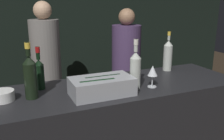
{
  "coord_description": "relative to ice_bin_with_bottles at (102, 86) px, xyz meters",
  "views": [
    {
      "loc": [
        -0.73,
        -1.33,
        1.72
      ],
      "look_at": [
        0.0,
        0.36,
        1.2
      ],
      "focal_mm": 40.0,
      "sensor_mm": 36.0,
      "label": 1
    }
  ],
  "objects": [
    {
      "name": "bowl_white",
      "position": [
        -0.63,
        0.16,
        -0.03
      ],
      "size": [
        0.15,
        0.15,
        0.07
      ],
      "color": "white",
      "rests_on": "bar_counter"
    },
    {
      "name": "person_in_hoodie",
      "position": [
        0.86,
        1.35,
        -0.25
      ],
      "size": [
        0.38,
        0.38,
        1.62
      ],
      "rotation": [
        0.0,
        0.0,
        2.81
      ],
      "color": "black",
      "rests_on": "ground_plane"
    },
    {
      "name": "rose_wine_bottle",
      "position": [
        0.79,
        0.35,
        0.08
      ],
      "size": [
        0.08,
        0.08,
        0.36
      ],
      "color": "#B2B7AD",
      "rests_on": "bar_counter"
    },
    {
      "name": "champagne_bottle",
      "position": [
        -0.45,
        0.13,
        0.09
      ],
      "size": [
        0.08,
        0.08,
        0.38
      ],
      "color": "black",
      "rests_on": "bar_counter"
    },
    {
      "name": "white_wine_bottle",
      "position": [
        0.28,
        0.02,
        0.09
      ],
      "size": [
        0.08,
        0.08,
        0.37
      ],
      "color": "#B2B7AD",
      "rests_on": "bar_counter"
    },
    {
      "name": "ice_bin_with_bottles",
      "position": [
        0.0,
        0.0,
        0.0
      ],
      "size": [
        0.43,
        0.24,
        0.13
      ],
      "color": "#9EA0A5",
      "rests_on": "bar_counter"
    },
    {
      "name": "wall_back_chalkboard",
      "position": [
        0.15,
        2.29,
        0.25
      ],
      "size": [
        6.4,
        0.06,
        2.8
      ],
      "color": "black",
      "rests_on": "ground_plane"
    },
    {
      "name": "person_blond_tee",
      "position": [
        -0.15,
        1.47,
        -0.19
      ],
      "size": [
        0.35,
        0.35,
        1.72
      ],
      "rotation": [
        0.0,
        0.0,
        0.49
      ],
      "color": "black",
      "rests_on": "ground_plane"
    },
    {
      "name": "red_wine_bottle_burgundy",
      "position": [
        -0.37,
        0.29,
        0.06
      ],
      "size": [
        0.07,
        0.07,
        0.32
      ],
      "color": "black",
      "rests_on": "bar_counter"
    },
    {
      "name": "wine_glass",
      "position": [
        0.41,
        -0.0,
        0.06
      ],
      "size": [
        0.08,
        0.08,
        0.17
      ],
      "color": "silver",
      "rests_on": "bar_counter"
    }
  ]
}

